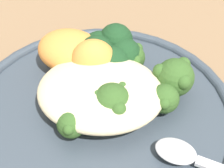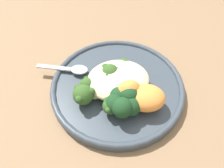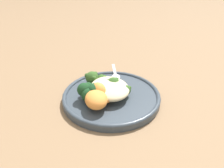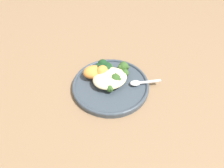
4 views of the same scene
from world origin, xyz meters
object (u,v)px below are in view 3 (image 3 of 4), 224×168
quinoa_mound (109,88)px  sweet_potato_chunk_0 (105,94)px  broccoli_stalk_3 (94,80)px  broccoli_stalk_0 (122,92)px  broccoli_stalk_4 (93,91)px  spoon (115,75)px  broccoli_stalk_1 (112,86)px  sweet_potato_chunk_1 (97,94)px  broccoli_stalk_2 (103,85)px  kale_tuft (90,91)px  plate (111,96)px  sweet_potato_chunk_2 (96,99)px  sweet_potato_chunk_3 (99,91)px

quinoa_mound → sweet_potato_chunk_0: size_ratio=1.77×
broccoli_stalk_3 → quinoa_mound: bearing=-161.0°
broccoli_stalk_0 → broccoli_stalk_4: bearing=157.5°
broccoli_stalk_0 → spoon: bearing=76.0°
broccoli_stalk_3 → spoon: size_ratio=1.05×
broccoli_stalk_1 → sweet_potato_chunk_1: broccoli_stalk_1 is taller
sweet_potato_chunk_0 → spoon: size_ratio=0.62×
broccoli_stalk_2 → broccoli_stalk_0: bearing=-135.9°
broccoli_stalk_3 → spoon: broccoli_stalk_3 is taller
broccoli_stalk_2 → sweet_potato_chunk_1: size_ratio=1.66×
sweet_potato_chunk_0 → kale_tuft: size_ratio=1.05×
plate → sweet_potato_chunk_2: size_ratio=3.85×
broccoli_stalk_1 → sweet_potato_chunk_2: bearing=172.8°
broccoli_stalk_1 → sweet_potato_chunk_0: bearing=175.4°
sweet_potato_chunk_0 → sweet_potato_chunk_2: 0.04m
broccoli_stalk_1 → kale_tuft: bearing=141.4°
quinoa_mound → broccoli_stalk_1: bearing=-69.4°
sweet_potato_chunk_2 → kale_tuft: kale_tuft is taller
plate → broccoli_stalk_1: broccoli_stalk_1 is taller
quinoa_mound → sweet_potato_chunk_3: (-0.02, 0.04, 0.01)m
kale_tuft → spoon: size_ratio=0.59×
broccoli_stalk_4 → broccoli_stalk_0: bearing=-155.9°
plate → broccoli_stalk_2: size_ratio=2.33×
plate → broccoli_stalk_4: size_ratio=3.50×
kale_tuft → spoon: 0.14m
plate → sweet_potato_chunk_3: sweet_potato_chunk_3 is taller
broccoli_stalk_0 → sweet_potato_chunk_2: bearing=-164.5°
broccoli_stalk_4 → sweet_potato_chunk_2: size_ratio=1.10×
sweet_potato_chunk_0 → sweet_potato_chunk_1: size_ratio=0.99×
plate → sweet_potato_chunk_0: 0.04m
sweet_potato_chunk_0 → plate: bearing=-55.3°
broccoli_stalk_3 → sweet_potato_chunk_3: (-0.07, 0.01, 0.01)m
broccoli_stalk_4 → sweet_potato_chunk_0: (-0.03, -0.02, 0.00)m
quinoa_mound → broccoli_stalk_1: size_ratio=1.63×
sweet_potato_chunk_1 → sweet_potato_chunk_3: (-0.00, -0.01, 0.01)m
plate → broccoli_stalk_0: bearing=-132.3°
kale_tuft → quinoa_mound: bearing=-87.5°
sweet_potato_chunk_1 → plate: bearing=-77.3°
broccoli_stalk_0 → sweet_potato_chunk_3: sweet_potato_chunk_3 is taller
broccoli_stalk_0 → sweet_potato_chunk_0: (0.00, 0.05, 0.00)m
sweet_potato_chunk_3 → sweet_potato_chunk_0: bearing=-117.6°
plate → broccoli_stalk_3: broccoli_stalk_3 is taller
broccoli_stalk_4 → sweet_potato_chunk_3: sweet_potato_chunk_3 is taller
broccoli_stalk_2 → broccoli_stalk_4: 0.04m
plate → broccoli_stalk_0: 0.04m
broccoli_stalk_0 → broccoli_stalk_2: 0.06m
broccoli_stalk_1 → broccoli_stalk_4: size_ratio=0.96×
spoon → kale_tuft: bearing=145.3°
broccoli_stalk_2 → kale_tuft: size_ratio=1.78×
broccoli_stalk_3 → sweet_potato_chunk_0: broccoli_stalk_3 is taller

